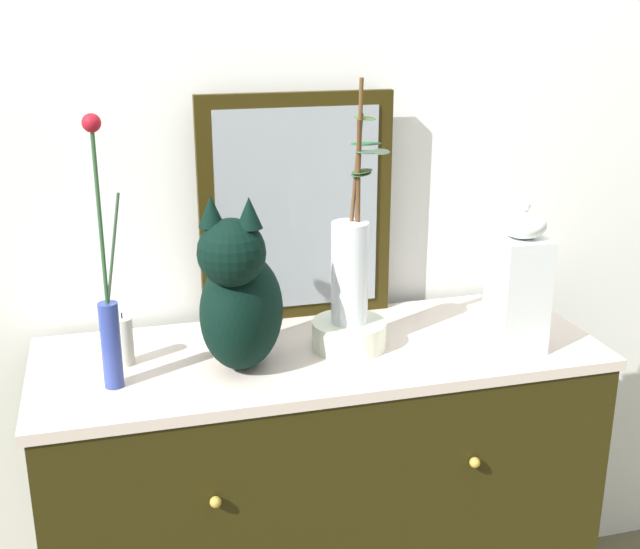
{
  "coord_description": "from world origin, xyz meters",
  "views": [
    {
      "loc": [
        -0.45,
        -1.66,
        1.66
      ],
      "look_at": [
        0.0,
        0.0,
        1.08
      ],
      "focal_mm": 45.81,
      "sensor_mm": 36.0,
      "label": 1
    }
  ],
  "objects": [
    {
      "name": "cat_sitting",
      "position": [
        -0.19,
        -0.05,
        1.06
      ],
      "size": [
        0.26,
        0.41,
        0.39
      ],
      "color": "black",
      "rests_on": "sideboard"
    },
    {
      "name": "vase_slim_green",
      "position": [
        -0.46,
        -0.07,
        1.07
      ],
      "size": [
        0.06,
        0.04,
        0.56
      ],
      "color": "navy",
      "rests_on": "sideboard"
    },
    {
      "name": "mirror_leaning",
      "position": [
        0.0,
        0.22,
        1.18
      ],
      "size": [
        0.48,
        0.03,
        0.56
      ],
      "color": "black",
      "rests_on": "sideboard"
    },
    {
      "name": "candle_pillar",
      "position": [
        -0.43,
        0.03,
        0.96
      ],
      "size": [
        0.04,
        0.04,
        0.12
      ],
      "color": "beige",
      "rests_on": "sideboard"
    },
    {
      "name": "sideboard",
      "position": [
        0.0,
        -0.0,
        0.45
      ],
      "size": [
        1.29,
        0.5,
        0.9
      ],
      "color": "black",
      "rests_on": "ground_plane"
    },
    {
      "name": "bowl_porcelain",
      "position": [
        0.07,
        -0.01,
        0.93
      ],
      "size": [
        0.17,
        0.17,
        0.06
      ],
      "primitive_type": "cylinder",
      "color": "silver",
      "rests_on": "sideboard"
    },
    {
      "name": "jar_lidded_porcelain",
      "position": [
        0.43,
        -0.11,
        1.06
      ],
      "size": [
        0.11,
        0.11,
        0.35
      ],
      "color": "silver",
      "rests_on": "sideboard"
    },
    {
      "name": "vase_glass_clear",
      "position": [
        0.07,
        -0.01,
        1.11
      ],
      "size": [
        0.13,
        0.13,
        0.55
      ],
      "color": "silver",
      "rests_on": "bowl_porcelain"
    },
    {
      "name": "wall_back",
      "position": [
        0.0,
        0.31,
        1.3
      ],
      "size": [
        4.4,
        0.08,
        2.6
      ],
      "primitive_type": "cube",
      "color": "white",
      "rests_on": "ground_plane"
    }
  ]
}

